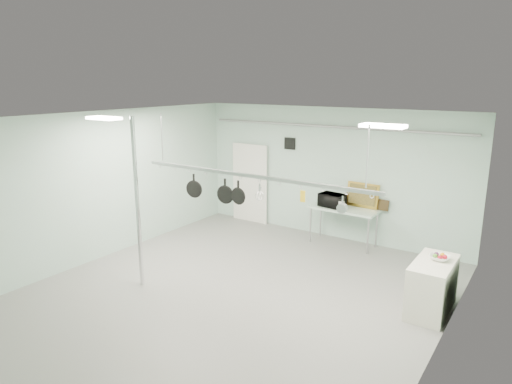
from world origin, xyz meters
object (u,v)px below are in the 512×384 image
Objects in this scene: pot_rack at (250,174)px; coffee_canister at (340,205)px; chrome_pole at (137,204)px; skillet_right at (238,192)px; skillet_mid at (225,191)px; prep_table at (344,211)px; side_cabinet at (432,287)px; microwave at (332,200)px; fruit_bowl at (440,258)px; skillet_left at (194,186)px.

pot_rack is 21.49× the size of coffee_canister.
skillet_right is at bearing 28.68° from chrome_pole.
pot_rack is 10.02× the size of skillet_mid.
skillet_mid is (-0.55, 0.00, -0.38)m from pot_rack.
prep_table is 3.58m from skillet_mid.
side_cabinet is at bearing 10.12° from skillet_mid.
microwave reaches higher than fruit_bowl.
microwave is (-2.82, 2.13, 0.61)m from side_cabinet.
coffee_canister is 0.52× the size of skillet_right.
side_cabinet is 2.55× the size of skillet_left.
coffee_canister is at bearing 65.79° from skillet_mid.
skillet_mid is (-3.50, -1.10, 1.40)m from side_cabinet.
microwave is at bearing 87.77° from pot_rack.
skillet_mid reaches higher than microwave.
coffee_canister is 0.47× the size of skillet_mid.
chrome_pole is 1.11m from skillet_left.
skillet_left is at bearing -117.30° from prep_table.
microwave is (0.13, 3.23, -1.17)m from pot_rack.
pot_rack is 14.50× the size of fruit_bowl.
prep_table is 3.72× the size of skillet_right.
skillet_right is at bearing -101.22° from prep_table.
chrome_pole is at bearing -135.66° from skillet_left.
chrome_pole is 14.32× the size of coffee_canister.
chrome_pole is at bearing -157.59° from side_cabinet.
microwave is at bearing 87.28° from skillet_right.
fruit_bowl reaches higher than side_cabinet.
side_cabinet is at bearing 22.93° from skillet_right.
coffee_canister is at bearing 144.24° from fruit_bowl.
microwave is 1.33× the size of skillet_right.
skillet_mid is (-0.94, -3.10, 0.83)m from coffee_canister.
prep_table is 2.79× the size of microwave.
side_cabinet is 3.59m from microwave.
prep_table is 3.34× the size of skillet_mid.
coffee_canister is 0.68× the size of fruit_bowl.
chrome_pole is 2.67× the size of side_cabinet.
chrome_pole is 5.59× the size of microwave.
fruit_bowl is 0.70× the size of skillet_left.
skillet_left is 1.05m from skillet_right.
side_cabinet is 0.25× the size of pot_rack.
skillet_right is at bearing 180.00° from pot_rack.
pot_rack reaches higher than prep_table.
skillet_left is (-1.43, -3.23, 0.79)m from microwave.
skillet_right is at bearing -12.12° from skillet_left.
skillet_right is (0.30, 0.00, 0.02)m from skillet_mid.
chrome_pole is 5.37m from side_cabinet.
chrome_pole is 7.44× the size of skillet_right.
pot_rack is at bearing 3.99° from skillet_right.
prep_table is at bearing 61.29° from chrome_pole.
side_cabinet is (4.85, 2.00, -1.15)m from chrome_pole.
skillet_left is 1.09× the size of skillet_right.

